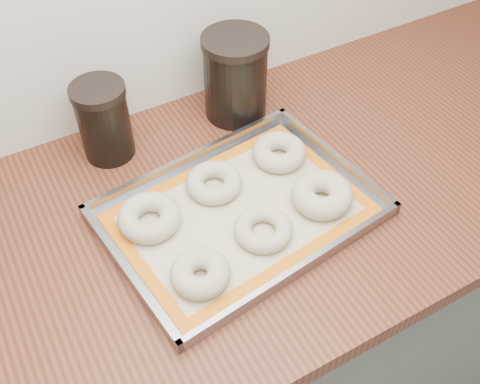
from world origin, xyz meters
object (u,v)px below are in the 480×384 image
bagel_back_right (279,152)px  bagel_front_mid (263,229)px  bagel_back_mid (214,183)px  canister_right (235,77)px  bagel_back_left (149,217)px  baking_tray (240,212)px  bagel_front_right (322,195)px  canister_mid (104,121)px  bagel_front_left (200,273)px

bagel_back_right → bagel_front_mid: bearing=-129.9°
bagel_back_mid → canister_right: 0.24m
bagel_front_mid → bagel_back_left: 0.20m
bagel_back_left → baking_tray: bearing=-20.0°
baking_tray → bagel_front_mid: bearing=-80.1°
bagel_back_mid → bagel_front_right: bearing=-39.2°
baking_tray → canister_mid: size_ratio=3.16×
baking_tray → bagel_back_right: 0.16m
canister_right → baking_tray: bearing=-117.3°
bagel_front_right → bagel_front_mid: bearing=-174.2°
canister_mid → canister_right: (0.28, -0.01, 0.01)m
bagel_front_right → canister_right: 0.31m
bagel_back_right → canister_mid: size_ratio=0.66×
canister_mid → bagel_back_mid: bearing=-55.9°
bagel_back_left → canister_mid: canister_mid is taller
bagel_front_right → bagel_back_mid: size_ratio=1.08×
bagel_back_right → bagel_front_left: bearing=-145.4°
baking_tray → bagel_front_left: 0.16m
bagel_front_left → canister_right: (0.26, 0.35, 0.07)m
bagel_front_right → canister_right: bearing=91.2°
bagel_back_right → canister_right: canister_right is taller
baking_tray → bagel_back_mid: bagel_back_mid is taller
canister_mid → bagel_back_left: bearing=-91.5°
baking_tray → bagel_back_mid: size_ratio=4.86×
bagel_back_left → bagel_front_mid: bearing=-36.0°
bagel_front_mid → bagel_back_left: size_ratio=0.91×
bagel_front_mid → canister_mid: 0.37m
canister_right → canister_mid: bearing=177.7°
canister_mid → bagel_front_left: bearing=-86.9°
baking_tray → bagel_front_right: bearing=-19.3°
bagel_front_right → canister_mid: bearing=131.7°
baking_tray → bagel_back_mid: bearing=99.4°
bagel_back_right → canister_mid: canister_mid is taller
bagel_front_right → canister_mid: 0.43m
bagel_front_left → bagel_front_right: bagel_front_right is taller
bagel_front_left → bagel_back_left: same height
bagel_back_mid → bagel_back_left: bearing=-171.1°
baking_tray → bagel_back_left: (-0.15, 0.05, 0.02)m
bagel_back_right → canister_right: 0.19m
bagel_back_left → bagel_back_mid: (0.14, 0.02, -0.00)m
bagel_front_mid → bagel_back_left: bagel_back_left is taller
bagel_front_left → canister_mid: canister_mid is taller
bagel_front_left → bagel_front_mid: bearing=12.9°
bagel_front_right → bagel_back_right: (-0.01, 0.13, -0.00)m
bagel_front_mid → bagel_back_right: (0.12, 0.15, 0.00)m
bagel_front_right → bagel_back_left: (-0.29, 0.10, -0.00)m
bagel_front_left → canister_right: 0.44m
baking_tray → canister_right: (0.13, 0.26, 0.08)m
baking_tray → canister_right: canister_right is taller
bagel_front_mid → canister_mid: (-0.15, 0.33, 0.06)m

